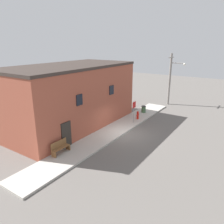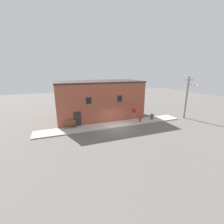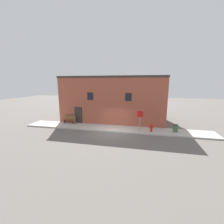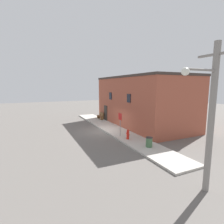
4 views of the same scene
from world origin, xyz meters
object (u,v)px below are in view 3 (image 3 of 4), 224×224
at_px(stop_sign, 140,117).
at_px(trash_bin, 175,128).
at_px(fire_hydrant, 151,128).
at_px(bench, 70,120).

height_order(stop_sign, trash_bin, stop_sign).
height_order(fire_hydrant, stop_sign, stop_sign).
distance_m(stop_sign, trash_bin, 3.93).
bearing_deg(fire_hydrant, stop_sign, -172.55).
height_order(fire_hydrant, trash_bin, fire_hydrant).
bearing_deg(trash_bin, fire_hydrant, -168.70).
xyz_separation_m(fire_hydrant, bench, (-10.11, 1.26, 0.02)).
height_order(stop_sign, bench, stop_sign).
relative_size(fire_hydrant, trash_bin, 1.12).
xyz_separation_m(bench, trash_bin, (12.60, -0.77, -0.06)).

